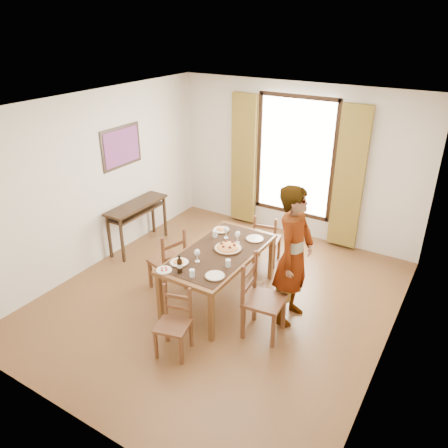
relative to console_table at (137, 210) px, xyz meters
The scene contains 22 objects.
ground 2.22m from the console_table, 16.47° to the right, with size 5.00×5.00×0.00m, color #462C16.
room_shell 2.25m from the console_table, 13.10° to the right, with size 4.60×5.10×2.74m.
console_table is the anchor object (origin of this frame).
dining_table 2.09m from the console_table, 16.27° to the right, with size 0.92×1.77×0.76m.
chair_west 1.51m from the console_table, 31.66° to the right, with size 0.53×0.53×0.97m.
chair_north 2.25m from the console_table, 16.62° to the left, with size 0.45×0.45×0.87m.
chair_south 2.80m from the console_table, 40.04° to the right, with size 0.45×0.45×0.84m.
chair_east 3.01m from the console_table, 18.54° to the right, with size 0.51×0.51×1.05m.
man 3.09m from the console_table, ahead, with size 0.46×0.69×1.88m, color #93959B.
plate_sw 2.06m from the console_table, 32.96° to the right, with size 0.27×0.27×0.05m, color silver, non-canonical shape.
plate_se 2.57m from the console_table, 26.58° to the right, with size 0.27×0.27×0.05m, color silver, non-canonical shape.
plate_nw 1.70m from the console_table, ahead, with size 0.27×0.27×0.05m, color silver, non-canonical shape.
plate_ne 2.26m from the console_table, ahead, with size 0.27×0.27×0.05m, color silver, non-canonical shape.
pasta_platter 2.13m from the console_table, 12.74° to the right, with size 0.40×0.40×0.10m, color #B53D17, non-canonical shape.
caprese_plate 2.17m from the console_table, 39.23° to the right, with size 0.20×0.20×0.04m, color silver, non-canonical shape.
wine_glass_a 2.14m from the console_table, 26.77° to the right, with size 0.08×0.08×0.18m, color white, non-canonical shape.
wine_glass_b 2.12m from the console_table, ahead, with size 0.08×0.08×0.18m, color white, non-canonical shape.
wine_glass_c 1.90m from the console_table, ahead, with size 0.08×0.08×0.18m, color white, non-canonical shape.
tumbler_a 2.47m from the console_table, 20.39° to the right, with size 0.07×0.07×0.10m, color silver.
tumbler_b 1.75m from the console_table, ahead, with size 0.07×0.07×0.10m, color silver.
tumbler_c 2.44m from the console_table, 32.22° to the right, with size 0.07×0.07×0.10m, color silver.
wine_bottle 2.28m from the console_table, 34.71° to the right, with size 0.07×0.07×0.25m, color black, non-canonical shape.
Camera 1 is at (2.74, -4.38, 3.68)m, focal length 35.00 mm.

